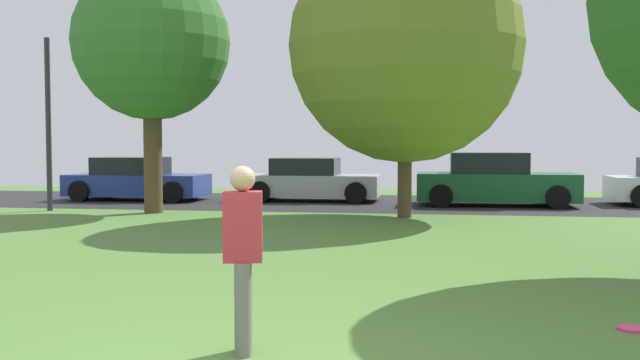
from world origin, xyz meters
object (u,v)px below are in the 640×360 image
Objects in this scene: person_thrower at (243,252)px; oak_tree_left at (405,46)px; parked_car_blue at (136,180)px; parked_car_silver at (311,181)px; frisbee_disc at (632,329)px; maple_tree_far at (152,43)px; street_lamp_post at (48,125)px; parked_car_green at (494,182)px.

oak_tree_left is at bearing -106.89° from person_thrower.
oak_tree_left is 9.93m from parked_car_blue.
frisbee_disc is at bearing -68.69° from parked_car_silver.
parked_car_silver is at bearing 52.40° from maple_tree_far.
parked_car_blue is at bearing -174.55° from parked_car_silver.
parked_car_silver is at bearing 5.45° from parked_car_blue.
frisbee_disc is 0.06× the size of street_lamp_post.
oak_tree_left is 1.62× the size of parked_car_blue.
parked_car_blue is (-11.00, 13.79, 0.60)m from frisbee_disc.
oak_tree_left is 6.38m from parked_car_silver.
oak_tree_left reaches higher than parked_car_blue.
maple_tree_far is 1.42× the size of parked_car_green.
parked_car_silver reaches higher than frisbee_disc.
parked_car_silver is at bearing 171.99° from parked_car_green.
person_thrower is 3.76m from frisbee_disc.
maple_tree_far is 13.04m from person_thrower.
maple_tree_far is 6.34m from oak_tree_left.
parked_car_silver is (5.41, 0.52, -0.01)m from parked_car_blue.
maple_tree_far reaches higher than street_lamp_post.
oak_tree_left reaches higher than maple_tree_far.
maple_tree_far is at bearing 178.60° from oak_tree_left.
oak_tree_left is at bearing -55.65° from parked_car_silver.
street_lamp_post reaches higher than parked_car_green.
parked_car_blue is 10.83m from parked_car_green.
parked_car_blue reaches higher than parked_car_silver.
parked_car_silver is at bearing 111.31° from frisbee_disc.
oak_tree_left is at bearing -24.92° from parked_car_blue.
parked_car_green reaches higher than parked_car_silver.
street_lamp_post is at bearing -146.14° from parked_car_silver.
oak_tree_left is at bearing 104.46° from frisbee_disc.
parked_car_blue is at bearing 155.08° from oak_tree_left.
person_thrower is 0.38× the size of parked_car_silver.
frisbee_disc is 15.37m from parked_car_silver.
maple_tree_far is 10.06m from parked_car_green.
person_thrower is at bearing -82.13° from parked_car_silver.
oak_tree_left is 1.66× the size of parked_car_silver.
parked_car_green reaches higher than parked_car_blue.
parked_car_blue is 5.44m from parked_car_silver.
parked_car_blue reaches higher than frisbee_disc.
parked_car_silver is (-5.58, 14.31, 0.59)m from frisbee_disc.
parked_car_green reaches higher than frisbee_disc.
maple_tree_far reaches higher than parked_car_green.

